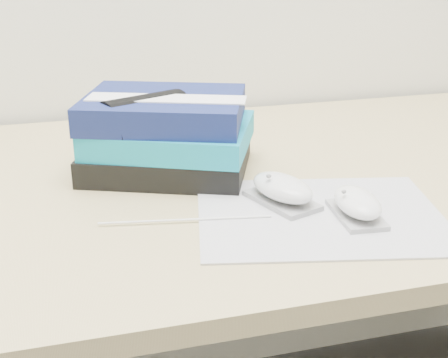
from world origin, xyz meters
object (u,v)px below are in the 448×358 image
object	(u,v)px
desk	(244,274)
book_stack	(167,134)
pouch	(146,136)
mouse_rear	(282,190)
mouse_front	(357,204)

from	to	relation	value
desk	book_stack	size ratio (longest dim) A/B	4.91
pouch	desk	bearing A→B (deg)	6.20
book_stack	mouse_rear	bearing A→B (deg)	-54.03
pouch	mouse_front	bearing A→B (deg)	-45.08
mouse_front	book_stack	xyz separation A→B (m)	(-0.22, 0.26, 0.04)
desk	mouse_front	xyz separation A→B (m)	(0.08, -0.28, 0.26)
desk	mouse_front	bearing A→B (deg)	-74.14
mouse_front	pouch	xyz separation A→B (m)	(-0.26, 0.26, 0.04)
pouch	mouse_rear	bearing A→B (deg)	-46.76
desk	pouch	bearing A→B (deg)	-173.80
book_stack	pouch	xyz separation A→B (m)	(-0.04, -0.00, 0.00)
desk	mouse_front	world-z (taller)	mouse_front
mouse_front	desk	bearing A→B (deg)	105.86
mouse_rear	pouch	world-z (taller)	pouch
book_stack	mouse_front	bearing A→B (deg)	-49.89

